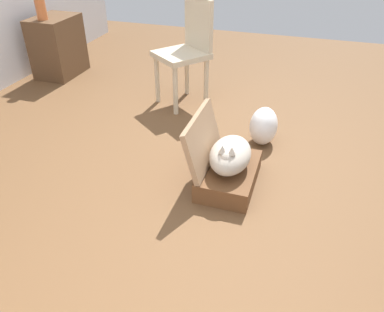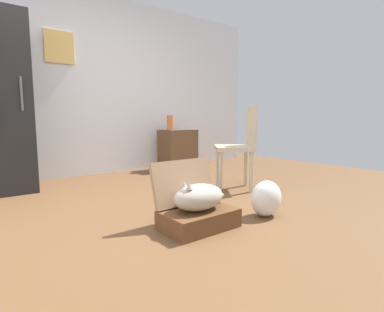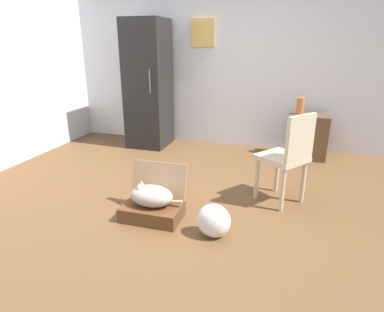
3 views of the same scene
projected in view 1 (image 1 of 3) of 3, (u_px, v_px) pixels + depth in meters
name	position (u px, v px, depth m)	size (l,w,h in m)	color
ground_plane	(167.00, 172.00, 2.78)	(7.68, 7.68, 0.00)	brown
suitcase_base	(229.00, 175.00, 2.63)	(0.56, 0.36, 0.14)	brown
suitcase_lid	(203.00, 140.00, 2.54)	(0.56, 0.36, 0.04)	#9B7756
cat	(230.00, 155.00, 2.53)	(0.50, 0.27, 0.23)	#B2A899
plastic_bag_white	(263.00, 126.00, 3.05)	(0.30, 0.22, 0.30)	white
side_table	(58.00, 46.00, 4.25)	(0.54, 0.40, 0.64)	brown
vase_tall	(41.00, 8.00, 3.90)	(0.11, 0.11, 0.23)	#CC6B38
chair	(187.00, 49.00, 3.51)	(0.59, 0.59, 0.96)	beige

